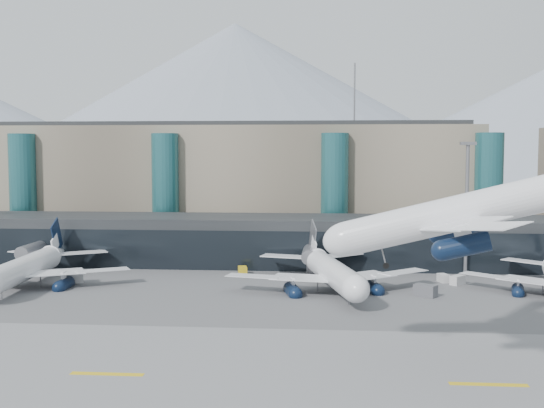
{
  "coord_description": "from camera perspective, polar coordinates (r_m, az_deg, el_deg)",
  "views": [
    {
      "loc": [
        3.49,
        -84.59,
        23.92
      ],
      "look_at": [
        -6.13,
        32.0,
        14.75
      ],
      "focal_mm": 45.0,
      "sensor_mm": 36.0,
      "label": 1
    }
  ],
  "objects": [
    {
      "name": "concourse",
      "position": [
        143.61,
        3.28,
        -3.11
      ],
      "size": [
        170.0,
        27.0,
        10.0
      ],
      "color": "black",
      "rests_on": "ground"
    },
    {
      "name": "teal_towers",
      "position": [
        159.98,
        -1.92,
        0.93
      ],
      "size": [
        116.4,
        19.4,
        46.0
      ],
      "color": "#235E64",
      "rests_on": "ground"
    },
    {
      "name": "runway_strip",
      "position": [
        73.66,
        1.81,
        -14.45
      ],
      "size": [
        400.0,
        40.0,
        0.04
      ],
      "primitive_type": "cube",
      "color": "slate",
      "rests_on": "ground"
    },
    {
      "name": "terminal_main",
      "position": [
        177.1,
        -4.55,
        1.72
      ],
      "size": [
        130.0,
        30.0,
        31.0
      ],
      "color": "gray",
      "rests_on": "ground"
    },
    {
      "name": "ground",
      "position": [
        87.97,
        2.31,
        -11.3
      ],
      "size": [
        900.0,
        900.0,
        0.0
      ],
      "primitive_type": "plane",
      "color": "#515154",
      "rests_on": "ground"
    },
    {
      "name": "jet_parked_left",
      "position": [
        129.99,
        -19.46,
        -4.35
      ],
      "size": [
        37.32,
        36.41,
        12.03
      ],
      "rotation": [
        0.0,
        0.0,
        1.62
      ],
      "color": "white",
      "rests_on": "ground"
    },
    {
      "name": "runway_markings",
      "position": [
        73.65,
        1.81,
        -14.43
      ],
      "size": [
        128.0,
        1.0,
        0.02
      ],
      "color": "gold",
      "rests_on": "ground"
    },
    {
      "name": "mountain_ridge",
      "position": [
        465.27,
        6.3,
        7.14
      ],
      "size": [
        910.0,
        400.0,
        110.0
      ],
      "color": "gray",
      "rests_on": "ground"
    },
    {
      "name": "jet_parked_mid",
      "position": [
        118.66,
        4.77,
        -4.91
      ],
      "size": [
        36.66,
        37.78,
        12.14
      ],
      "rotation": [
        0.0,
        0.0,
        1.81
      ],
      "color": "white",
      "rests_on": "ground"
    },
    {
      "name": "veh_g",
      "position": [
        128.61,
        14.14,
        -6.04
      ],
      "size": [
        2.13,
        2.87,
        1.49
      ],
      "primitive_type": "cube",
      "rotation": [
        0.0,
        0.0,
        -1.29
      ],
      "color": "beige",
      "rests_on": "ground"
    },
    {
      "name": "veh_a",
      "position": [
        129.12,
        -16.3,
        -5.95
      ],
      "size": [
        3.84,
        3.3,
        1.88
      ],
      "primitive_type": "cube",
      "rotation": [
        0.0,
        0.0,
        0.52
      ],
      "color": "beige",
      "rests_on": "ground"
    },
    {
      "name": "veh_b",
      "position": [
        132.84,
        -2.48,
        -5.57
      ],
      "size": [
        2.11,
        2.88,
        1.5
      ],
      "primitive_type": "cube",
      "rotation": [
        0.0,
        0.0,
        1.78
      ],
      "color": "gold",
      "rests_on": "ground"
    },
    {
      "name": "lightmast_mid",
      "position": [
        135.54,
        15.99,
        0.29
      ],
      "size": [
        3.0,
        1.2,
        25.6
      ],
      "color": "slate",
      "rests_on": "ground"
    },
    {
      "name": "veh_c",
      "position": [
        115.49,
        12.72,
        -7.08
      ],
      "size": [
        4.04,
        3.6,
        2.0
      ],
      "primitive_type": "cube",
      "rotation": [
        0.0,
        0.0,
        -0.6
      ],
      "color": "#525358",
      "rests_on": "ground"
    },
    {
      "name": "veh_d",
      "position": [
        126.91,
        15.26,
        -6.16
      ],
      "size": [
        3.1,
        3.16,
        1.65
      ],
      "primitive_type": "cube",
      "rotation": [
        0.0,
        0.0,
        0.82
      ],
      "color": "beige",
      "rests_on": "ground"
    },
    {
      "name": "hero_jet",
      "position": [
        77.49,
        17.2,
        0.26
      ],
      "size": [
        34.64,
        34.75,
        11.27
      ],
      "rotation": [
        0.0,
        -0.25,
        -0.12
      ],
      "color": "white",
      "rests_on": "ground"
    }
  ]
}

